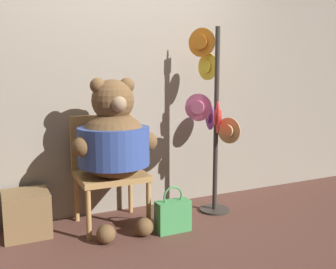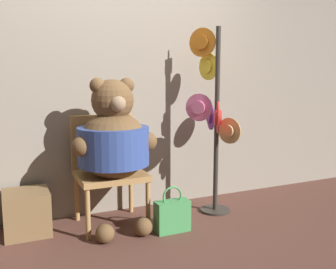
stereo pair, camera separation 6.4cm
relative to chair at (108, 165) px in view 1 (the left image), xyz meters
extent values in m
plane|color=brown|center=(0.18, -0.37, -0.51)|extent=(14.00, 14.00, 0.00)
cube|color=gray|center=(0.18, 0.29, 0.65)|extent=(8.00, 0.10, 2.31)
cylinder|color=#B2844C|center=(-0.25, -0.31, -0.30)|extent=(0.04, 0.04, 0.41)
cylinder|color=#B2844C|center=(0.25, -0.31, -0.30)|extent=(0.04, 0.04, 0.41)
cylinder|color=#B2844C|center=(-0.25, 0.14, -0.30)|extent=(0.04, 0.04, 0.41)
cylinder|color=#B2844C|center=(0.25, 0.14, -0.30)|extent=(0.04, 0.04, 0.41)
cube|color=#B2844C|center=(0.00, -0.09, -0.07)|extent=(0.56, 0.51, 0.05)
cube|color=#B2844C|center=(0.00, 0.15, 0.19)|extent=(0.56, 0.04, 0.47)
sphere|color=brown|center=(0.01, -0.16, 0.20)|extent=(0.57, 0.57, 0.57)
cylinder|color=#334C99|center=(0.01, -0.16, 0.20)|extent=(0.58, 0.58, 0.31)
sphere|color=brown|center=(0.01, -0.16, 0.57)|extent=(0.34, 0.34, 0.34)
sphere|color=brown|center=(-0.11, -0.16, 0.69)|extent=(0.13, 0.13, 0.13)
sphere|color=brown|center=(0.13, -0.16, 0.69)|extent=(0.13, 0.13, 0.13)
sphere|color=#997A5B|center=(0.01, -0.31, 0.55)|extent=(0.13, 0.13, 0.13)
sphere|color=brown|center=(-0.26, -0.23, 0.23)|extent=(0.16, 0.16, 0.16)
sphere|color=brown|center=(0.28, -0.23, 0.23)|extent=(0.16, 0.16, 0.16)
sphere|color=brown|center=(-0.15, -0.42, -0.43)|extent=(0.15, 0.15, 0.15)
sphere|color=brown|center=(0.17, -0.42, -0.43)|extent=(0.15, 0.15, 0.15)
cylinder|color=#332D28|center=(0.99, -0.17, -0.50)|extent=(0.28, 0.28, 0.02)
cylinder|color=#332D28|center=(0.99, -0.17, 0.35)|extent=(0.04, 0.04, 1.71)
cylinder|color=#7A388E|center=(1.03, 0.01, 0.37)|extent=(0.07, 0.24, 0.24)
cylinder|color=#7A388E|center=(1.03, 0.01, 0.37)|extent=(0.09, 0.13, 0.12)
cylinder|color=#D16693|center=(0.87, -0.05, 0.48)|extent=(0.19, 0.19, 0.26)
cylinder|color=#D16693|center=(0.87, -0.05, 0.48)|extent=(0.13, 0.13, 0.12)
cylinder|color=orange|center=(0.90, -0.04, 1.07)|extent=(0.16, 0.22, 0.26)
cylinder|color=orange|center=(0.90, -0.04, 1.07)|extent=(0.12, 0.14, 0.13)
cylinder|color=red|center=(0.92, -0.31, 0.41)|extent=(0.14, 0.25, 0.28)
cylinder|color=red|center=(0.92, -0.31, 0.41)|extent=(0.11, 0.15, 0.13)
cylinder|color=tan|center=(1.04, -0.30, 0.28)|extent=(0.10, 0.22, 0.23)
cylinder|color=tan|center=(1.04, -0.30, 0.28)|extent=(0.11, 0.13, 0.11)
cylinder|color=yellow|center=(0.96, -0.05, 0.85)|extent=(0.06, 0.25, 0.25)
cylinder|color=yellow|center=(0.96, -0.05, 0.85)|extent=(0.07, 0.13, 0.12)
cube|color=#479E56|center=(0.42, -0.43, -0.38)|extent=(0.28, 0.13, 0.26)
torus|color=#479E56|center=(0.42, -0.43, -0.21)|extent=(0.17, 0.02, 0.17)
cube|color=brown|center=(-0.68, 0.01, -0.33)|extent=(0.35, 0.35, 0.35)
camera|label=1|loc=(-0.89, -3.07, 0.75)|focal=40.00mm
camera|label=2|loc=(-0.83, -3.10, 0.75)|focal=40.00mm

